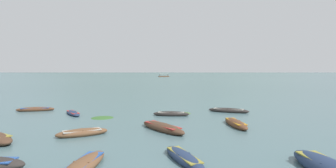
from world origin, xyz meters
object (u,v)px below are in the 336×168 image
at_px(rowboat_3, 229,110).
at_px(rowboat_8, 171,114).
at_px(rowboat_1, 35,109).
at_px(rowboat_2, 162,127).
at_px(rowboat_9, 81,167).
at_px(ferry_0, 164,76).
at_px(rowboat_5, 82,133).
at_px(rowboat_11, 236,124).
at_px(rowboat_7, 184,158).
at_px(rowboat_10, 73,113).

distance_m(rowboat_3, rowboat_8, 6.02).
xyz_separation_m(rowboat_1, rowboat_3, (19.37, -1.32, 0.00)).
relative_size(rowboat_2, rowboat_9, 1.05).
bearing_deg(rowboat_1, ferry_0, 84.76).
distance_m(rowboat_3, rowboat_5, 14.60).
xyz_separation_m(rowboat_2, rowboat_3, (6.55, 7.61, -0.03)).
distance_m(rowboat_5, rowboat_11, 10.72).
xyz_separation_m(rowboat_3, rowboat_7, (-5.64, -13.70, -0.01)).
height_order(rowboat_8, rowboat_9, rowboat_9).
bearing_deg(rowboat_9, rowboat_1, 120.71).
bearing_deg(rowboat_9, rowboat_7, 13.22).
bearing_deg(rowboat_1, rowboat_7, -47.55).
height_order(rowboat_10, ferry_0, ferry_0).
height_order(rowboat_8, ferry_0, ferry_0).
bearing_deg(rowboat_5, rowboat_3, 37.49).
height_order(rowboat_10, rowboat_11, rowboat_11).
xyz_separation_m(rowboat_1, rowboat_7, (13.73, -15.02, -0.01)).
height_order(rowboat_1, rowboat_9, rowboat_9).
xyz_separation_m(rowboat_1, rowboat_5, (7.79, -10.20, 0.01)).
distance_m(rowboat_8, rowboat_11, 6.43).
bearing_deg(rowboat_10, rowboat_2, -38.68).
bearing_deg(rowboat_5, rowboat_11, 13.48).
bearing_deg(rowboat_11, rowboat_7, -121.48).
bearing_deg(rowboat_8, rowboat_2, -98.24).
distance_m(rowboat_1, rowboat_2, 15.62).
distance_m(rowboat_5, ferry_0, 173.64).
xyz_separation_m(rowboat_11, ferry_0, (-3.24, 170.99, 0.27)).
bearing_deg(rowboat_11, rowboat_8, 135.22).
height_order(rowboat_1, rowboat_3, rowboat_3).
bearing_deg(rowboat_3, rowboat_11, -100.30).
height_order(rowboat_1, rowboat_10, rowboat_1).
height_order(rowboat_7, rowboat_8, rowboat_8).
relative_size(rowboat_5, ferry_0, 0.41).
bearing_deg(rowboat_2, rowboat_9, -115.05).
bearing_deg(ferry_0, rowboat_8, -90.45).
distance_m(rowboat_5, rowboat_8, 9.15).
xyz_separation_m(rowboat_3, rowboat_11, (-1.16, -6.39, 0.01)).
height_order(rowboat_1, rowboat_7, rowboat_1).
bearing_deg(rowboat_3, rowboat_5, -142.51).
xyz_separation_m(rowboat_2, rowboat_8, (0.83, 5.75, -0.03)).
relative_size(rowboat_7, rowboat_10, 1.07).
xyz_separation_m(rowboat_1, rowboat_9, (9.51, -16.01, 0.00)).
xyz_separation_m(rowboat_10, rowboat_11, (13.66, -5.39, 0.05)).
bearing_deg(rowboat_9, ferry_0, 88.26).
distance_m(rowboat_1, rowboat_9, 18.62).
bearing_deg(rowboat_9, rowboat_11, 43.66).
bearing_deg(ferry_0, rowboat_5, -92.37).
relative_size(rowboat_1, ferry_0, 0.46).
distance_m(rowboat_3, rowboat_9, 17.70).
bearing_deg(rowboat_1, rowboat_10, -26.90).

